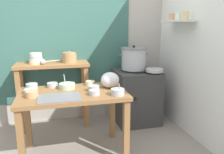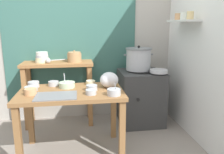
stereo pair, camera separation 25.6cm
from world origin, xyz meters
name	(u,v)px [view 2 (the right image)]	position (x,y,z in m)	size (l,w,h in m)	color
ground_plane	(86,152)	(0.00, 0.00, 0.00)	(9.00, 9.00, 0.00)	gray
wall_back	(87,32)	(0.08, 1.10, 1.30)	(4.40, 0.12, 2.60)	#B2ADA3
wall_right	(202,34)	(1.40, 0.20, 1.30)	(0.30, 3.20, 2.60)	white
prep_table	(72,101)	(-0.14, 0.02, 0.61)	(1.10, 0.66, 0.72)	olive
back_shelf_table	(58,78)	(-0.34, 0.83, 0.68)	(0.96, 0.40, 0.90)	#9E6B3D
stove_block	(140,97)	(0.82, 0.70, 0.38)	(0.60, 0.61, 0.78)	#383838
steamer_pot	(138,59)	(0.78, 0.72, 0.94)	(0.41, 0.37, 0.35)	#B7BABF
clay_pot	(74,57)	(-0.11, 0.83, 0.97)	(0.19, 0.19, 0.16)	tan
bowl_stack_enamel	(42,58)	(-0.54, 0.84, 0.97)	(0.19, 0.19, 0.14)	beige
ladle	(49,61)	(-0.44, 0.77, 0.94)	(0.27, 0.13, 0.07)	#B7BABF
serving_tray	(56,96)	(-0.28, -0.15, 0.72)	(0.40, 0.28, 0.01)	slate
plastic_bag	(109,80)	(0.28, 0.09, 0.81)	(0.20, 0.19, 0.17)	white
wide_pan	(159,71)	(1.00, 0.50, 0.80)	(0.24, 0.24, 0.04)	#B7BABF
prep_bowl_0	(67,85)	(-0.19, 0.16, 0.75)	(0.18, 0.18, 0.16)	#B7D1AD
prep_bowl_1	(91,82)	(0.08, 0.24, 0.75)	(0.11, 0.11, 0.05)	beige
prep_bowl_2	(91,92)	(0.06, -0.14, 0.75)	(0.11, 0.11, 0.05)	#B7BABF
prep_bowl_3	(31,91)	(-0.54, -0.06, 0.75)	(0.12, 0.12, 0.06)	tan
prep_bowl_4	(114,92)	(0.29, -0.20, 0.76)	(0.14, 0.14, 0.13)	#B7BABF
prep_bowl_5	(92,88)	(0.08, 0.00, 0.75)	(0.12, 0.12, 0.06)	#B7BABF
prep_bowl_6	(34,84)	(-0.56, 0.23, 0.76)	(0.12, 0.12, 0.07)	#B7BABF
prep_bowl_7	(54,83)	(-0.34, 0.26, 0.75)	(0.12, 0.12, 0.05)	#B7BABF
prep_bowl_8	(31,88)	(-0.56, 0.08, 0.75)	(0.14, 0.14, 0.05)	#B7BABF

